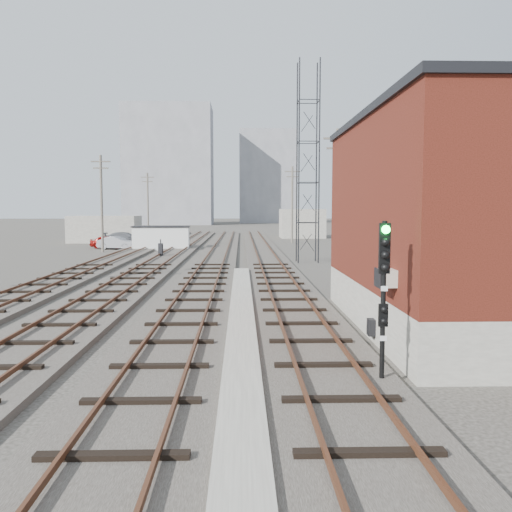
{
  "coord_description": "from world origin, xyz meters",
  "views": [
    {
      "loc": [
        0.5,
        -5.92,
        4.05
      ],
      "look_at": [
        1.07,
        15.25,
        2.2
      ],
      "focal_mm": 38.0,
      "sensor_mm": 36.0,
      "label": 1
    }
  ],
  "objects_px": {
    "car_red": "(109,242)",
    "car_silver": "(117,243)",
    "site_trailer": "(161,238)",
    "car_grey": "(126,239)",
    "signal_mast": "(384,292)",
    "switch_stand": "(161,250)"
  },
  "relations": [
    {
      "from": "car_red",
      "to": "car_silver",
      "type": "xyz_separation_m",
      "value": [
        1.22,
        -1.64,
        -0.01
      ]
    },
    {
      "from": "site_trailer",
      "to": "car_red",
      "type": "relative_size",
      "value": 1.49
    },
    {
      "from": "site_trailer",
      "to": "car_silver",
      "type": "xyz_separation_m",
      "value": [
        -4.46,
        0.63,
        -0.54
      ]
    },
    {
      "from": "car_red",
      "to": "car_grey",
      "type": "distance_m",
      "value": 4.68
    },
    {
      "from": "car_silver",
      "to": "car_grey",
      "type": "relative_size",
      "value": 0.78
    },
    {
      "from": "signal_mast",
      "to": "car_red",
      "type": "bearing_deg",
      "value": 110.95
    },
    {
      "from": "site_trailer",
      "to": "car_red",
      "type": "distance_m",
      "value": 6.14
    },
    {
      "from": "signal_mast",
      "to": "car_red",
      "type": "height_order",
      "value": "signal_mast"
    },
    {
      "from": "site_trailer",
      "to": "switch_stand",
      "type": "bearing_deg",
      "value": -84.88
    },
    {
      "from": "car_red",
      "to": "car_grey",
      "type": "relative_size",
      "value": 0.76
    },
    {
      "from": "site_trailer",
      "to": "car_silver",
      "type": "height_order",
      "value": "site_trailer"
    },
    {
      "from": "switch_stand",
      "to": "site_trailer",
      "type": "xyz_separation_m",
      "value": [
        -1.25,
        8.92,
        0.51
      ]
    },
    {
      "from": "signal_mast",
      "to": "site_trailer",
      "type": "relative_size",
      "value": 0.66
    },
    {
      "from": "signal_mast",
      "to": "switch_stand",
      "type": "bearing_deg",
      "value": 106.79
    },
    {
      "from": "switch_stand",
      "to": "car_red",
      "type": "distance_m",
      "value": 13.16
    },
    {
      "from": "switch_stand",
      "to": "car_silver",
      "type": "relative_size",
      "value": 0.37
    },
    {
      "from": "site_trailer",
      "to": "signal_mast",
      "type": "bearing_deg",
      "value": -77.89
    },
    {
      "from": "switch_stand",
      "to": "car_grey",
      "type": "height_order",
      "value": "switch_stand"
    },
    {
      "from": "switch_stand",
      "to": "car_grey",
      "type": "relative_size",
      "value": 0.29
    },
    {
      "from": "car_red",
      "to": "site_trailer",
      "type": "bearing_deg",
      "value": -96.89
    },
    {
      "from": "car_silver",
      "to": "car_grey",
      "type": "height_order",
      "value": "car_grey"
    },
    {
      "from": "car_red",
      "to": "switch_stand",
      "type": "bearing_deg",
      "value": -133.38
    }
  ]
}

